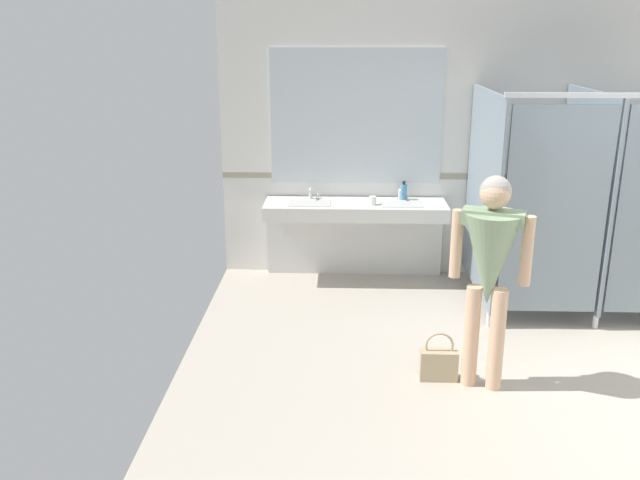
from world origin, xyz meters
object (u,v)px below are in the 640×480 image
object	(u,v)px
person_standing	(490,259)
soap_dispenser	(404,192)
paper_cup	(373,201)
handbag	(438,363)

from	to	relation	value
person_standing	soap_dispenser	world-z (taller)	person_standing
person_standing	paper_cup	size ratio (longest dim) A/B	18.28
person_standing	paper_cup	distance (m)	2.21
handbag	paper_cup	size ratio (longest dim) A/B	4.40
person_standing	soap_dispenser	xyz separation A→B (m)	(-0.40, 2.30, -0.07)
person_standing	handbag	world-z (taller)	person_standing
person_standing	soap_dispenser	distance (m)	2.34
handbag	paper_cup	bearing A→B (deg)	102.14
handbag	paper_cup	xyz separation A→B (m)	(-0.43, 1.99, 0.74)
handbag	soap_dispenser	bearing A→B (deg)	92.68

